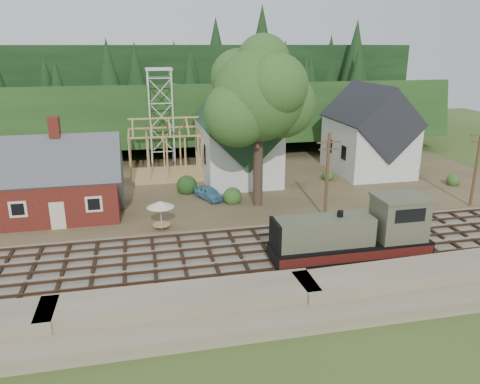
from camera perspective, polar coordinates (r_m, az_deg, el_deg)
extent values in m
plane|color=#384C1E|center=(36.29, 3.07, -7.27)|extent=(140.00, 140.00, 0.00)
cube|color=#7F7259|center=(29.17, 7.63, -14.12)|extent=(64.00, 5.00, 1.60)
cube|color=#726B5B|center=(36.26, 3.07, -7.16)|extent=(64.00, 11.00, 0.16)
cube|color=brown|center=(52.70, -2.12, 0.96)|extent=(64.00, 26.00, 0.30)
cube|color=#1E3F19|center=(75.77, -5.42, 5.96)|extent=(70.00, 28.96, 12.74)
cube|color=black|center=(91.41, -6.70, 7.93)|extent=(80.00, 20.00, 12.00)
cube|color=#521612|center=(45.19, -20.83, -0.36)|extent=(10.00, 7.00, 3.80)
cube|color=#4C4C51|center=(44.67, -21.09, 1.96)|extent=(10.80, 7.41, 7.41)
cube|color=#521612|center=(43.79, -21.71, 7.38)|extent=(0.90, 0.90, 1.80)
cube|color=beige|center=(42.10, -21.35, -2.72)|extent=(1.20, 0.06, 2.40)
cube|color=silver|center=(54.12, -0.46, 5.09)|extent=(8.00, 12.00, 6.40)
cube|color=#17321D|center=(53.51, -0.46, 8.44)|extent=(8.40, 12.96, 8.40)
cube|color=silver|center=(47.43, 1.06, 9.68)|extent=(2.40, 2.40, 4.00)
cone|color=#17321D|center=(47.08, 1.08, 13.66)|extent=(5.37, 5.37, 2.60)
cube|color=silver|center=(58.59, 15.32, 5.44)|extent=(8.00, 10.00, 6.40)
cube|color=black|center=(58.04, 15.58, 8.52)|extent=(8.40, 10.80, 8.40)
cube|color=tan|center=(55.74, -8.96, 2.12)|extent=(8.00, 6.00, 0.50)
cube|color=tan|center=(54.36, -9.29, 8.89)|extent=(8.00, 0.18, 0.18)
cube|color=silver|center=(58.98, -10.90, 8.59)|extent=(0.18, 0.18, 12.00)
cube|color=silver|center=(59.12, -8.16, 8.75)|extent=(0.18, 0.18, 12.00)
cube|color=silver|center=(61.75, -11.00, 8.98)|extent=(0.18, 0.18, 12.00)
cube|color=silver|center=(61.88, -8.38, 9.14)|extent=(0.18, 0.18, 12.00)
cube|color=silver|center=(59.82, -9.91, 14.56)|extent=(3.20, 3.20, 0.25)
cylinder|color=#38281E|center=(44.47, 2.23, 3.35)|extent=(0.90, 0.90, 8.00)
sphere|color=#2B541F|center=(43.32, 2.33, 11.71)|extent=(8.40, 8.40, 8.40)
sphere|color=#2B541F|center=(45.08, 5.12, 10.61)|extent=(6.40, 6.40, 6.40)
sphere|color=#2B541F|center=(42.23, -0.35, 9.52)|extent=(6.00, 6.00, 6.00)
cylinder|color=#4C331E|center=(41.73, 10.55, 1.67)|extent=(0.28, 0.28, 8.00)
cube|color=#4C331E|center=(40.98, 10.80, 5.97)|extent=(2.20, 0.12, 0.12)
cube|color=#4C331E|center=(41.11, 10.76, 5.15)|extent=(1.80, 0.12, 0.12)
cylinder|color=#4C331E|center=(49.45, 26.82, 2.55)|extent=(0.28, 0.28, 8.00)
cube|color=#4C331E|center=(48.92, 27.24, 5.48)|extent=(1.80, 0.12, 0.12)
cube|color=black|center=(35.46, 13.20, -7.79)|extent=(11.63, 2.42, 0.34)
cube|color=black|center=(35.17, 13.28, -6.74)|extent=(11.63, 2.81, 1.07)
cube|color=#585940|center=(33.72, 10.18, -4.74)|extent=(6.98, 2.23, 2.04)
cube|color=#585940|center=(36.09, 18.81, -3.02)|extent=(3.49, 2.71, 3.10)
cube|color=#585940|center=(35.58, 19.07, -0.60)|extent=(3.68, 2.91, 0.19)
cube|color=black|center=(34.77, 20.07, -2.74)|extent=(2.33, 0.06, 0.97)
cube|color=#4A140F|center=(34.01, 14.31, -7.69)|extent=(11.63, 0.04, 0.68)
cube|color=#4A140F|center=(36.34, 12.33, -5.85)|extent=(11.63, 0.04, 0.68)
cylinder|color=black|center=(33.77, 12.11, -2.80)|extent=(0.43, 0.43, 0.68)
imported|color=#5591B6|center=(47.04, -3.80, -0.10)|extent=(2.99, 4.18, 1.32)
imported|color=red|center=(61.20, 17.62, 3.19)|extent=(4.33, 3.65, 1.10)
cylinder|color=silver|center=(39.70, -9.60, -3.01)|extent=(0.10, 0.10, 2.28)
cylinder|color=tan|center=(39.94, -9.55, -3.92)|extent=(1.45, 1.45, 0.08)
cone|color=beige|center=(39.31, -9.68, -1.46)|extent=(2.28, 2.28, 0.52)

